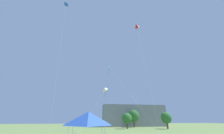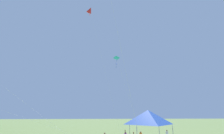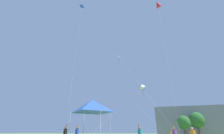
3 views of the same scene
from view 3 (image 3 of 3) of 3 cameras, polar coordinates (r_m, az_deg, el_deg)
distant_building at (r=72.00m, az=30.23°, el=-17.17°), size 33.20×8.07×10.52m
tree_far_centre at (r=54.66m, az=25.66°, el=-18.51°), size 3.91×3.52×5.90m
tree_near_right at (r=64.75m, az=29.58°, el=-17.17°), size 5.12×4.61×7.73m
festival_tent at (r=16.05m, az=-7.64°, el=-14.55°), size 3.35×3.35×4.28m
person_blue_shirt at (r=19.67m, az=-13.23°, el=-23.54°), size 0.42×0.42×2.04m
person_black_shirt at (r=19.15m, az=-17.44°, el=-23.19°), size 0.41×0.41×2.01m
kite_cyan_delta_0 at (r=19.72m, az=2.84°, el=3.51°), size 6.24×4.67×10.56m
kite_blue_delta_1 at (r=33.68m, az=-11.45°, el=21.33°), size 2.93×5.36×25.32m
kite_white_box_2 at (r=38.23m, az=11.50°, el=-7.64°), size 6.81×19.65×11.93m
kite_red_diamond_3 at (r=29.81m, az=17.04°, el=21.84°), size 1.35×6.23×22.72m
kite_orange_delta_4 at (r=39.66m, az=9.71°, el=-14.05°), size 6.26×21.88×7.93m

